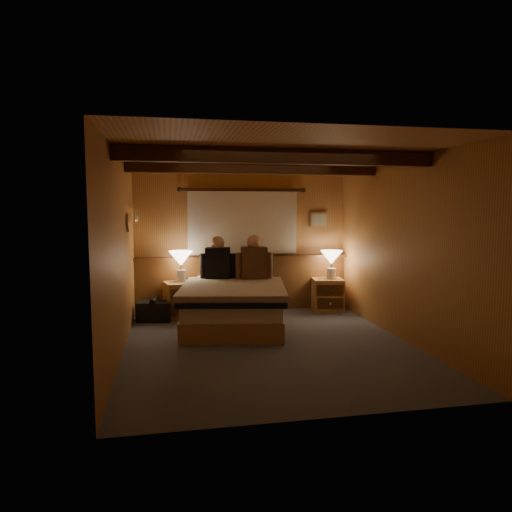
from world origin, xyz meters
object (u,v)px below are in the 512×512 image
object	(u,v)px
bed	(234,305)
nightstand_right	(327,295)
duffel_bag	(154,311)
person_left	(218,261)
nightstand_left	(182,299)
lamp_left	(181,260)
lamp_right	(331,259)
person_right	(254,261)

from	to	relation	value
bed	nightstand_right	xyz separation A→B (m)	(1.73, 0.80, -0.06)
bed	duffel_bag	distance (m)	1.31
nightstand_right	person_left	xyz separation A→B (m)	(-1.89, -0.15, 0.64)
nightstand_left	duffel_bag	xyz separation A→B (m)	(-0.43, -0.19, -0.12)
nightstand_right	bed	bearing A→B (deg)	-146.95
person_left	duffel_bag	world-z (taller)	person_left
duffel_bag	lamp_left	bearing A→B (deg)	40.79
bed	duffel_bag	xyz separation A→B (m)	(-1.16, 0.60, -0.17)
person_left	nightstand_right	bearing A→B (deg)	13.51
bed	lamp_right	xyz separation A→B (m)	(1.78, 0.77, 0.56)
nightstand_left	bed	bearing A→B (deg)	-59.46
person_left	lamp_right	bearing A→B (deg)	12.40
nightstand_left	lamp_right	size ratio (longest dim) A/B	1.24
nightstand_right	person_right	world-z (taller)	person_right
bed	person_left	distance (m)	0.89
lamp_left	person_left	world-z (taller)	person_left
bed	duffel_bag	bearing A→B (deg)	162.54
lamp_right	person_left	bearing A→B (deg)	-176.50
lamp_left	person_right	world-z (taller)	person_right
nightstand_right	person_left	size ratio (longest dim) A/B	0.80
bed	nightstand_right	bearing A→B (deg)	34.85
bed	nightstand_left	world-z (taller)	bed
nightstand_right	lamp_left	world-z (taller)	lamp_left
nightstand_right	lamp_left	distance (m)	2.55
bed	lamp_left	distance (m)	1.26
nightstand_left	person_left	distance (m)	0.86
nightstand_left	person_right	distance (m)	1.33
person_left	person_right	size ratio (longest dim) A/B	0.97
person_right	lamp_right	bearing A→B (deg)	14.59
nightstand_right	duffel_bag	bearing A→B (deg)	-167.78
lamp_right	person_right	distance (m)	1.41
nightstand_left	lamp_left	bearing A→B (deg)	82.37
nightstand_right	person_left	world-z (taller)	person_left
person_right	bed	bearing A→B (deg)	-125.05
nightstand_left	person_right	xyz separation A→B (m)	(1.13, -0.30, 0.64)
lamp_right	person_right	world-z (taller)	person_right
bed	duffel_bag	world-z (taller)	bed
person_left	person_right	world-z (taller)	person_right
nightstand_right	person_right	distance (m)	1.52
person_left	duffel_bag	xyz separation A→B (m)	(-1.00, -0.05, -0.75)
nightstand_left	lamp_left	world-z (taller)	lamp_left
person_left	person_right	bearing A→B (deg)	-6.32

